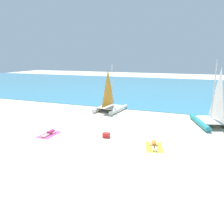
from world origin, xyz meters
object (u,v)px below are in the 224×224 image
at_px(sailboat_white, 110,104).
at_px(towel_left, 49,135).
at_px(towel_right, 154,147).
at_px(sailboat_teal, 214,116).
at_px(sunbather_right, 154,145).
at_px(sunbather_left, 49,133).
at_px(cooler_box, 106,135).

bearing_deg(sailboat_white, towel_left, -93.37).
height_order(sailboat_white, towel_right, sailboat_white).
height_order(sailboat_teal, sunbather_right, sailboat_teal).
relative_size(towel_left, sunbather_left, 1.22).
relative_size(sailboat_white, sailboat_teal, 0.91).
height_order(sailboat_teal, cooler_box, sailboat_teal).
bearing_deg(sunbather_right, sailboat_white, 112.43).
bearing_deg(cooler_box, towel_right, -8.52).
xyz_separation_m(sunbather_left, towel_right, (8.13, 0.40, -0.13)).
relative_size(sailboat_white, towel_left, 2.71).
bearing_deg(sunbather_right, towel_left, 168.60).
relative_size(sailboat_teal, sunbather_right, 3.65).
distance_m(towel_left, cooler_box, 4.54).
distance_m(sailboat_teal, sunbather_left, 14.03).
bearing_deg(sailboat_white, sunbather_left, -93.44).
height_order(towel_left, sunbather_right, sunbather_right).
distance_m(towel_right, sunbather_right, 0.14).
xyz_separation_m(sunbather_right, cooler_box, (-3.70, 0.49, 0.05)).
bearing_deg(sunbather_left, sailboat_white, 80.21).
bearing_deg(towel_left, towel_right, 3.32).
bearing_deg(towel_right, sunbather_left, -177.15).
bearing_deg(towel_left, sunbather_right, 3.78).
bearing_deg(towel_right, sailboat_teal, 59.88).
bearing_deg(sailboat_white, cooler_box, -64.10).
xyz_separation_m(towel_right, cooler_box, (-3.71, 0.56, 0.17)).
bearing_deg(sailboat_teal, towel_right, -139.12).
distance_m(sailboat_white, towel_left, 9.25).
height_order(sunbather_right, cooler_box, cooler_box).
height_order(towel_right, sunbather_right, sunbather_right).
relative_size(sailboat_teal, towel_left, 2.98).
distance_m(sailboat_teal, towel_left, 14.07).
xyz_separation_m(towel_right, sunbather_right, (-0.02, 0.06, 0.13)).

